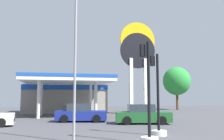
{
  "coord_description": "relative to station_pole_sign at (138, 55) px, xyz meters",
  "views": [
    {
      "loc": [
        -2.87,
        -8.66,
        2.04
      ],
      "look_at": [
        1.45,
        10.32,
        4.25
      ],
      "focal_mm": 38.53,
      "sensor_mm": 36.0,
      "label": 1
    }
  ],
  "objects": [
    {
      "name": "car_1",
      "position": [
        -7.72,
        -7.68,
        -6.59
      ],
      "size": [
        4.48,
        2.57,
        1.51
      ],
      "color": "black",
      "rests_on": "ground"
    },
    {
      "name": "corner_streetlamp",
      "position": [
        -8.95,
        -17.0,
        -2.59
      ],
      "size": [
        0.24,
        1.48,
        7.91
      ],
      "color": "gray",
      "rests_on": "ground"
    },
    {
      "name": "tree_1",
      "position": [
        -5.67,
        9.31,
        -3.2
      ],
      "size": [
        3.92,
        3.92,
        5.74
      ],
      "color": "brown",
      "rests_on": "ground"
    },
    {
      "name": "traffic_signal_1",
      "position": [
        -5.7,
        -17.88,
        -5.98
      ],
      "size": [
        0.79,
        0.79,
        4.61
      ],
      "color": "silver",
      "rests_on": "ground"
    },
    {
      "name": "tree_2",
      "position": [
        9.55,
        8.16,
        -2.56
      ],
      "size": [
        4.52,
        4.52,
        7.05
      ],
      "color": "brown",
      "rests_on": "ground"
    },
    {
      "name": "car_2",
      "position": [
        -3.22,
        -10.3,
        -6.59
      ],
      "size": [
        4.48,
        2.58,
        1.51
      ],
      "color": "black",
      "rests_on": "ground"
    },
    {
      "name": "station_pole_sign",
      "position": [
        0.0,
        0.0,
        0.0
      ],
      "size": [
        4.51,
        0.56,
        11.48
      ],
      "color": "white",
      "rests_on": "ground"
    },
    {
      "name": "traffic_signal_0",
      "position": [
        -4.4,
        -15.93,
        -6.1
      ],
      "size": [
        0.84,
        0.84,
        4.44
      ],
      "color": "silver",
      "rests_on": "ground"
    },
    {
      "name": "gas_station",
      "position": [
        -8.68,
        4.32,
        -5.14
      ],
      "size": [
        10.56,
        14.11,
        4.29
      ],
      "color": "gray",
      "rests_on": "ground"
    }
  ]
}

